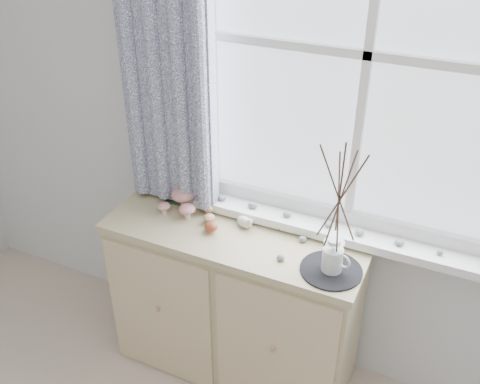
{
  "coord_description": "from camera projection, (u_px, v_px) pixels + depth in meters",
  "views": [
    {
      "loc": [
        0.69,
        0.0,
        2.25
      ],
      "look_at": [
        -0.1,
        1.7,
        1.1
      ],
      "focal_mm": 40.0,
      "sensor_mm": 36.0,
      "label": 1
    }
  ],
  "objects": [
    {
      "name": "sideboard_pebbles",
      "position": [
        305.0,
        248.0,
        2.27
      ],
      "size": [
        0.34,
        0.23,
        0.02
      ],
      "color": "gray",
      "rests_on": "sideboard"
    },
    {
      "name": "twig_pitcher",
      "position": [
        340.0,
        195.0,
        1.97
      ],
      "size": [
        0.29,
        0.29,
        0.63
      ],
      "rotation": [
        0.0,
        0.0,
        -0.36
      ],
      "color": "silver",
      "rests_on": "crocheted_doily"
    },
    {
      "name": "botanical_book",
      "position": [
        189.0,
        186.0,
        2.53
      ],
      "size": [
        0.31,
        0.18,
        0.21
      ],
      "primitive_type": null,
      "rotation": [
        0.0,
        0.0,
        0.16
      ],
      "color": "#1C3A21",
      "rests_on": "sideboard"
    },
    {
      "name": "crocheted_doily",
      "position": [
        331.0,
        270.0,
        2.16
      ],
      "size": [
        0.25,
        0.25,
        0.01
      ],
      "primitive_type": "cylinder",
      "color": "black",
      "rests_on": "sideboard"
    },
    {
      "name": "toadstool_cluster",
      "position": [
        182.0,
        200.0,
        2.51
      ],
      "size": [
        0.19,
        0.17,
        0.11
      ],
      "color": "silver",
      "rests_on": "sideboard"
    },
    {
      "name": "sideboard",
      "position": [
        235.0,
        303.0,
        2.61
      ],
      "size": [
        1.2,
        0.45,
        0.85
      ],
      "color": "tan",
      "rests_on": "ground"
    },
    {
      "name": "wooden_eggs",
      "position": [
        210.0,
        218.0,
        2.44
      ],
      "size": [
        0.13,
        0.17,
        0.07
      ],
      "color": "tan",
      "rests_on": "sideboard"
    },
    {
      "name": "songbird_figurine",
      "position": [
        244.0,
        221.0,
        2.41
      ],
      "size": [
        0.12,
        0.09,
        0.06
      ],
      "primitive_type": null,
      "rotation": [
        0.0,
        0.0,
        -0.35
      ],
      "color": "white",
      "rests_on": "sideboard"
    }
  ]
}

